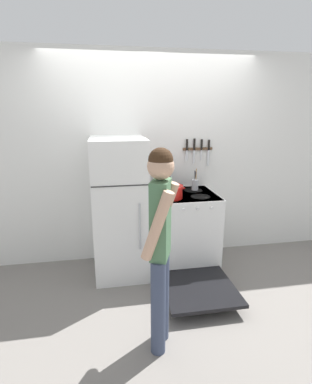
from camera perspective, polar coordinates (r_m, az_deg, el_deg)
name	(u,v)px	position (r m, az deg, el deg)	size (l,w,h in m)	color
ground_plane	(152,253)	(4.12, -0.68, -11.59)	(14.00, 14.00, 0.00)	slate
wall_back	(152,159)	(3.74, -0.82, 6.28)	(10.00, 0.06, 2.55)	silver
refrigerator	(120,208)	(3.44, -6.93, -3.01)	(0.60, 0.74, 1.58)	white
stove_range	(182,232)	(3.64, 5.01, -7.51)	(0.79, 1.43, 0.92)	white
dutch_oven_pot	(170,192)	(3.33, 2.72, 0.05)	(0.33, 0.29, 0.17)	red
tea_kettle	(166,187)	(3.60, 1.96, 1.04)	(0.21, 0.17, 0.21)	black
utensil_jar	(195,184)	(3.69, 7.44, 1.49)	(0.08, 0.08, 0.26)	#B7BABF
person	(160,241)	(2.26, 0.84, -9.29)	(0.34, 0.39, 1.62)	#38425B
wall_knife_strip	(198,148)	(3.82, 7.96, 8.29)	(0.38, 0.03, 0.35)	brown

